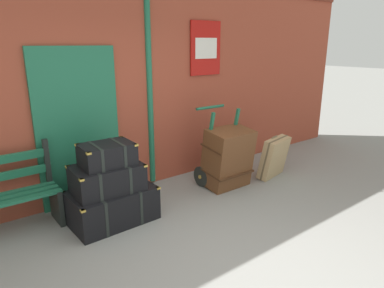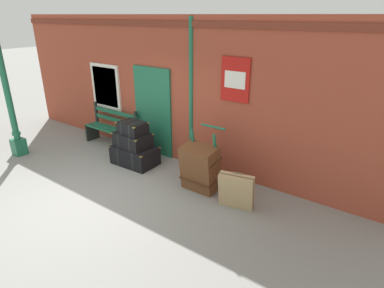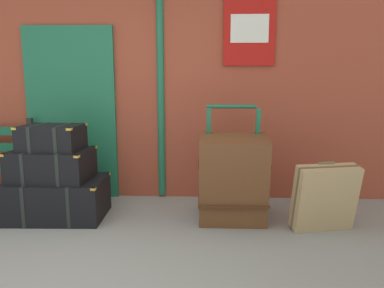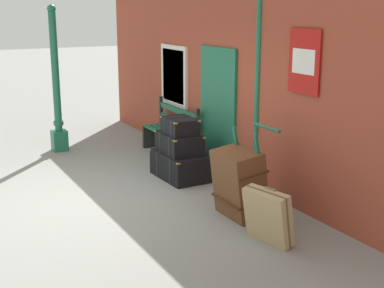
{
  "view_description": "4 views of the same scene",
  "coord_description": "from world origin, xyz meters",
  "px_view_note": "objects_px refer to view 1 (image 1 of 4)",
  "views": [
    {
      "loc": [
        -1.95,
        -1.98,
        2.13
      ],
      "look_at": [
        0.96,
        1.81,
        0.73
      ],
      "focal_mm": 32.29,
      "sensor_mm": 36.0,
      "label": 1
    },
    {
      "loc": [
        4.61,
        -2.94,
        3.19
      ],
      "look_at": [
        1.15,
        1.8,
        0.81
      ],
      "focal_mm": 29.97,
      "sensor_mm": 36.0,
      "label": 2
    },
    {
      "loc": [
        1.22,
        -2.04,
        1.47
      ],
      "look_at": [
        1.05,
        1.94,
        0.77
      ],
      "focal_mm": 34.43,
      "sensor_mm": 36.0,
      "label": 3
    },
    {
      "loc": [
        7.21,
        -2.17,
        2.74
      ],
      "look_at": [
        0.17,
        1.6,
        0.71
      ],
      "focal_mm": 50.67,
      "sensor_mm": 36.0,
      "label": 4
    }
  ],
  "objects_px": {
    "steamer_trunk_base": "(112,205)",
    "steamer_trunk_middle": "(107,178)",
    "large_brown_trunk": "(228,158)",
    "steamer_trunk_top": "(107,154)",
    "porters_trolley": "(220,167)",
    "suitcase_umber": "(274,157)"
  },
  "relations": [
    {
      "from": "porters_trolley",
      "to": "large_brown_trunk",
      "type": "distance_m",
      "value": 0.26
    },
    {
      "from": "steamer_trunk_middle",
      "to": "suitcase_umber",
      "type": "height_order",
      "value": "steamer_trunk_middle"
    },
    {
      "from": "large_brown_trunk",
      "to": "steamer_trunk_top",
      "type": "bearing_deg",
      "value": 177.65
    },
    {
      "from": "steamer_trunk_base",
      "to": "steamer_trunk_middle",
      "type": "height_order",
      "value": "steamer_trunk_middle"
    },
    {
      "from": "steamer_trunk_base",
      "to": "porters_trolley",
      "type": "height_order",
      "value": "porters_trolley"
    },
    {
      "from": "steamer_trunk_base",
      "to": "porters_trolley",
      "type": "xyz_separation_m",
      "value": [
        1.87,
        0.1,
        0.06
      ]
    },
    {
      "from": "porters_trolley",
      "to": "suitcase_umber",
      "type": "bearing_deg",
      "value": -21.13
    },
    {
      "from": "steamer_trunk_top",
      "to": "suitcase_umber",
      "type": "xyz_separation_m",
      "value": [
        2.77,
        -0.24,
        -0.54
      ]
    },
    {
      "from": "steamer_trunk_base",
      "to": "steamer_trunk_top",
      "type": "relative_size",
      "value": 1.63
    },
    {
      "from": "steamer_trunk_top",
      "to": "large_brown_trunk",
      "type": "distance_m",
      "value": 1.93
    },
    {
      "from": "steamer_trunk_top",
      "to": "suitcase_umber",
      "type": "bearing_deg",
      "value": -5.03
    },
    {
      "from": "steamer_trunk_base",
      "to": "steamer_trunk_top",
      "type": "xyz_separation_m",
      "value": [
        -0.02,
        0.0,
        0.66
      ]
    },
    {
      "from": "steamer_trunk_base",
      "to": "large_brown_trunk",
      "type": "relative_size",
      "value": 1.11
    },
    {
      "from": "steamer_trunk_base",
      "to": "large_brown_trunk",
      "type": "bearing_deg",
      "value": -2.23
    },
    {
      "from": "steamer_trunk_middle",
      "to": "suitcase_umber",
      "type": "distance_m",
      "value": 2.81
    },
    {
      "from": "porters_trolley",
      "to": "large_brown_trunk",
      "type": "bearing_deg",
      "value": -90.0
    },
    {
      "from": "large_brown_trunk",
      "to": "suitcase_umber",
      "type": "height_order",
      "value": "large_brown_trunk"
    },
    {
      "from": "steamer_trunk_base",
      "to": "steamer_trunk_top",
      "type": "height_order",
      "value": "steamer_trunk_top"
    },
    {
      "from": "steamer_trunk_middle",
      "to": "porters_trolley",
      "type": "height_order",
      "value": "porters_trolley"
    },
    {
      "from": "porters_trolley",
      "to": "large_brown_trunk",
      "type": "relative_size",
      "value": 1.29
    },
    {
      "from": "steamer_trunk_base",
      "to": "steamer_trunk_middle",
      "type": "distance_m",
      "value": 0.37
    },
    {
      "from": "porters_trolley",
      "to": "suitcase_umber",
      "type": "distance_m",
      "value": 0.95
    }
  ]
}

